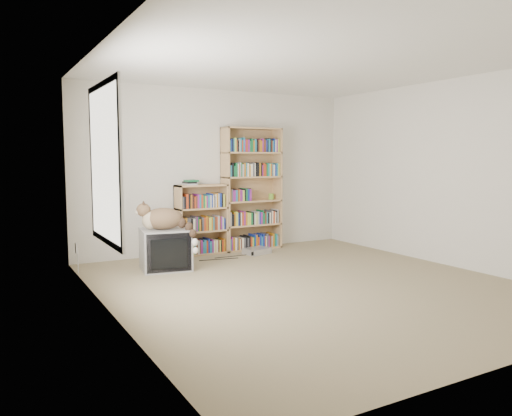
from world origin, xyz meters
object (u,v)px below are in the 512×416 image
bookcase_tall (251,192)px  crt_tv (165,249)px  bookcase_short (201,222)px  cat (168,222)px  dvd_player (257,251)px

bookcase_tall → crt_tv: bearing=-156.1°
crt_tv → bookcase_tall: size_ratio=0.36×
bookcase_short → crt_tv: bearing=-137.8°
crt_tv → bookcase_short: (0.83, 0.75, 0.22)m
cat → bookcase_tall: 1.91m
cat → dvd_player: 1.72m
dvd_player → cat: bearing=179.9°
bookcase_short → cat: bearing=-134.3°
crt_tv → bookcase_tall: bookcase_tall is taller
bookcase_tall → dvd_player: bearing=-107.4°
crt_tv → dvd_player: 1.62m
bookcase_tall → bookcase_short: bookcase_tall is taller
bookcase_short → dvd_player: bearing=-29.2°
crt_tv → dvd_player: bearing=21.1°
cat → crt_tv: bearing=108.0°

